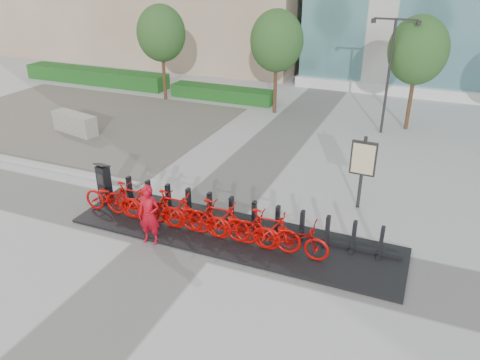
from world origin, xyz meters
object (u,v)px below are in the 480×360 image
at_px(worker_red, 149,215).
at_px(map_sign, 363,162).
at_px(bike_0, 112,198).
at_px(kiosk, 104,183).
at_px(jersey_barrier, 75,123).

xyz_separation_m(worker_red, map_sign, (4.99, 4.32, 0.72)).
bearing_deg(bike_0, worker_red, -113.87).
height_order(worker_red, map_sign, map_sign).
bearing_deg(kiosk, map_sign, 29.99).
height_order(kiosk, jersey_barrier, kiosk).
xyz_separation_m(bike_0, kiosk, (-0.66, 0.52, 0.14)).
distance_m(bike_0, map_sign, 7.78).
height_order(kiosk, worker_red, worker_red).
relative_size(kiosk, worker_red, 0.79).
bearing_deg(bike_0, map_sign, -63.18).
relative_size(worker_red, map_sign, 0.73).
height_order(bike_0, kiosk, kiosk).
xyz_separation_m(kiosk, map_sign, (7.55, 2.97, 0.84)).
bearing_deg(worker_red, kiosk, 146.03).
xyz_separation_m(kiosk, jersey_barrier, (-5.56, 5.05, -0.28)).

